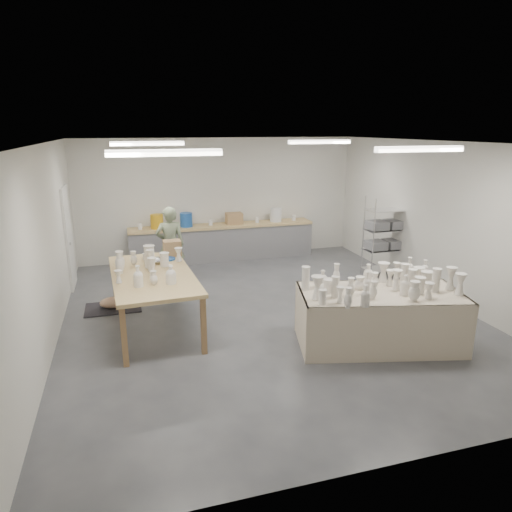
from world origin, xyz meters
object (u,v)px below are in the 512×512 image
object	(u,v)px
potter	(170,245)
red_stool	(170,265)
drying_table	(379,316)
work_table	(152,271)

from	to	relation	value
potter	red_stool	bearing A→B (deg)	-89.39
drying_table	red_stool	bearing A→B (deg)	136.95
red_stool	drying_table	bearing A→B (deg)	-56.63
work_table	potter	bearing A→B (deg)	73.35
drying_table	work_table	xyz separation A→B (m)	(-3.25, 1.72, 0.48)
drying_table	work_table	world-z (taller)	work_table
drying_table	work_table	distance (m)	3.71
work_table	potter	distance (m)	2.23
work_table	red_stool	world-z (taller)	work_table
drying_table	potter	world-z (taller)	potter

